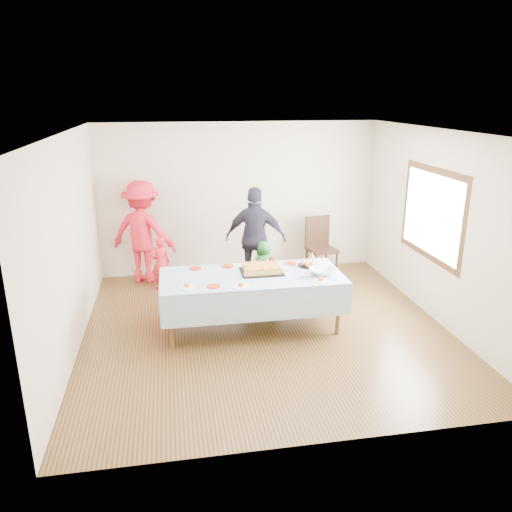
{
  "coord_description": "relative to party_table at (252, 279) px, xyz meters",
  "views": [
    {
      "loc": [
        -1.24,
        -6.27,
        3.15
      ],
      "look_at": [
        -0.08,
        0.3,
        0.98
      ],
      "focal_mm": 35.0,
      "sensor_mm": 36.0,
      "label": 1
    }
  ],
  "objects": [
    {
      "name": "ground",
      "position": [
        0.18,
        -0.07,
        -0.72
      ],
      "size": [
        5.0,
        5.0,
        0.0
      ],
      "primitive_type": "plane",
      "color": "#442913",
      "rests_on": "ground"
    },
    {
      "name": "room_walls",
      "position": [
        0.24,
        -0.06,
        1.05
      ],
      "size": [
        5.04,
        5.04,
        2.72
      ],
      "color": "beige",
      "rests_on": "ground"
    },
    {
      "name": "party_table",
      "position": [
        0.0,
        0.0,
        0.0
      ],
      "size": [
        2.5,
        1.1,
        0.78
      ],
      "color": "brown",
      "rests_on": "ground"
    },
    {
      "name": "birthday_cake",
      "position": [
        0.15,
        0.09,
        0.1
      ],
      "size": [
        0.58,
        0.45,
        0.1
      ],
      "color": "black",
      "rests_on": "party_table"
    },
    {
      "name": "rolls_tray",
      "position": [
        0.87,
        0.24,
        0.09
      ],
      "size": [
        0.31,
        0.31,
        0.09
      ],
      "color": "black",
      "rests_on": "party_table"
    },
    {
      "name": "punch_bowl",
      "position": [
        0.96,
        -0.13,
        0.1
      ],
      "size": [
        0.35,
        0.35,
        0.09
      ],
      "primitive_type": "imported",
      "color": "silver",
      "rests_on": "party_table"
    },
    {
      "name": "party_hat",
      "position": [
        0.98,
        0.42,
        0.13
      ],
      "size": [
        0.09,
        0.09,
        0.15
      ],
      "primitive_type": "cone",
      "color": "white",
      "rests_on": "party_table"
    },
    {
      "name": "fork_pile",
      "position": [
        0.71,
        -0.21,
        0.09
      ],
      "size": [
        0.24,
        0.18,
        0.07
      ],
      "primitive_type": null,
      "color": "white",
      "rests_on": "party_table"
    },
    {
      "name": "plate_red_far_a",
      "position": [
        -0.75,
        0.4,
        0.06
      ],
      "size": [
        0.18,
        0.18,
        0.01
      ],
      "primitive_type": "cylinder",
      "color": "red",
      "rests_on": "party_table"
    },
    {
      "name": "plate_red_far_b",
      "position": [
        -0.28,
        0.42,
        0.06
      ],
      "size": [
        0.19,
        0.19,
        0.01
      ],
      "primitive_type": "cylinder",
      "color": "red",
      "rests_on": "party_table"
    },
    {
      "name": "plate_red_far_c",
      "position": [
        0.15,
        0.36,
        0.06
      ],
      "size": [
        0.17,
        0.17,
        0.01
      ],
      "primitive_type": "cylinder",
      "color": "red",
      "rests_on": "party_table"
    },
    {
      "name": "plate_red_far_d",
      "position": [
        0.64,
        0.39,
        0.06
      ],
      "size": [
        0.18,
        0.18,
        0.01
      ],
      "primitive_type": "cylinder",
      "color": "red",
      "rests_on": "party_table"
    },
    {
      "name": "plate_red_near",
      "position": [
        -0.56,
        -0.34,
        0.06
      ],
      "size": [
        0.18,
        0.18,
        0.01
      ],
      "primitive_type": "cylinder",
      "color": "red",
      "rests_on": "party_table"
    },
    {
      "name": "plate_white_left",
      "position": [
        -0.91,
        -0.31,
        0.06
      ],
      "size": [
        0.21,
        0.21,
        0.01
      ],
      "primitive_type": "cylinder",
      "color": "white",
      "rests_on": "party_table"
    },
    {
      "name": "plate_white_mid",
      "position": [
        -0.22,
        -0.41,
        0.06
      ],
      "size": [
        0.23,
        0.23,
        0.01
      ],
      "primitive_type": "cylinder",
      "color": "white",
      "rests_on": "party_table"
    },
    {
      "name": "plate_white_right",
      "position": [
        0.86,
        -0.4,
        0.06
      ],
      "size": [
        0.21,
        0.21,
        0.01
      ],
      "primitive_type": "cylinder",
      "color": "white",
      "rests_on": "party_table"
    },
    {
      "name": "dining_chair",
      "position": [
        1.56,
        1.91,
        -0.13
      ],
      "size": [
        0.53,
        0.53,
        1.08
      ],
      "rotation": [
        0.0,
        0.0,
        0.16
      ],
      "color": "black",
      "rests_on": "ground"
    },
    {
      "name": "toddler_left",
      "position": [
        -1.27,
        1.71,
        -0.27
      ],
      "size": [
        0.38,
        0.3,
        0.91
      ],
      "primitive_type": "imported",
      "rotation": [
        0.0,
        0.0,
        3.42
      ],
      "color": "red",
      "rests_on": "ground"
    },
    {
      "name": "toddler_mid",
      "position": [
        0.42,
        1.33,
        -0.29
      ],
      "size": [
        0.5,
        0.42,
        0.87
      ],
      "primitive_type": "imported",
      "rotation": [
        0.0,
        0.0,
        3.56
      ],
      "color": "#22682C",
      "rests_on": "ground"
    },
    {
      "name": "toddler_right",
      "position": [
        0.46,
        0.83,
        -0.35
      ],
      "size": [
        0.4,
        0.33,
        0.76
      ],
      "primitive_type": "imported",
      "rotation": [
        0.0,
        0.0,
        3.26
      ],
      "color": "#A85C4E",
      "rests_on": "ground"
    },
    {
      "name": "adult_left",
      "position": [
        -1.54,
        2.13,
        0.16
      ],
      "size": [
        1.31,
        1.06,
        1.77
      ],
      "primitive_type": "imported",
      "rotation": [
        0.0,
        0.0,
        2.73
      ],
      "color": "red",
      "rests_on": "ground"
    },
    {
      "name": "adult_right",
      "position": [
        0.32,
        1.53,
        0.14
      ],
      "size": [
        1.09,
        0.71,
        1.72
      ],
      "primitive_type": "imported",
      "rotation": [
        0.0,
        0.0,
        2.83
      ],
      "color": "#272735",
      "rests_on": "ground"
    }
  ]
}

